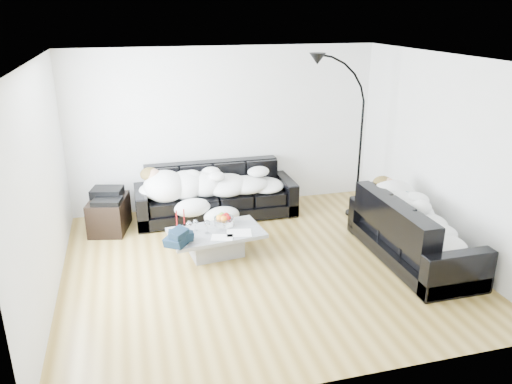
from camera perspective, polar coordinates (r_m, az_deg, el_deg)
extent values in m
plane|color=olive|center=(6.56, 0.68, -8.28)|extent=(5.00, 5.00, 0.00)
cube|color=silver|center=(8.16, -3.53, 7.22)|extent=(5.00, 0.02, 2.60)
cube|color=silver|center=(5.92, -23.27, 0.53)|extent=(0.02, 4.50, 2.60)
cube|color=silver|center=(7.11, 20.58, 4.00)|extent=(0.02, 4.50, 2.60)
plane|color=white|center=(5.79, 0.79, 14.97)|extent=(5.00, 5.00, 0.00)
cube|color=black|center=(7.91, -4.61, 0.02)|extent=(2.50, 0.87, 0.82)
cube|color=black|center=(6.84, 17.57, -4.14)|extent=(0.89, 2.07, 0.84)
ellipsoid|color=#0D4F5C|center=(7.21, 14.78, -0.02)|extent=(0.42, 0.38, 0.20)
cube|color=#939699|center=(6.73, -4.54, -5.85)|extent=(1.29, 0.85, 0.36)
cylinder|color=white|center=(6.81, -3.68, -3.08)|extent=(0.29, 0.29, 0.17)
cylinder|color=white|center=(6.67, -6.95, -3.78)|extent=(0.07, 0.07, 0.16)
cylinder|color=white|center=(6.59, -7.64, -4.03)|extent=(0.09, 0.09, 0.18)
cylinder|color=white|center=(6.57, -5.59, -3.98)|extent=(0.09, 0.09, 0.18)
cylinder|color=maroon|center=(6.77, -9.05, -3.10)|extent=(0.05, 0.05, 0.25)
cylinder|color=maroon|center=(6.83, -8.22, -2.91)|extent=(0.05, 0.05, 0.23)
cube|color=silver|center=(6.58, -1.95, -4.67)|extent=(0.37, 0.31, 0.01)
cube|color=silver|center=(6.46, -3.90, -5.18)|extent=(0.32, 0.27, 0.01)
cube|color=black|center=(7.75, -16.43, -2.47)|extent=(0.65, 0.82, 0.50)
cube|color=black|center=(7.64, -16.66, -0.29)|extent=(0.51, 0.44, 0.13)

